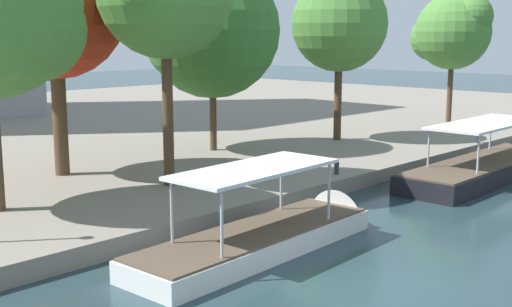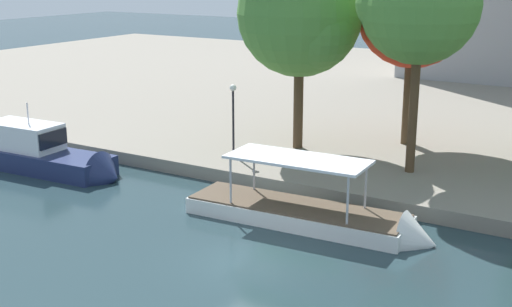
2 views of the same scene
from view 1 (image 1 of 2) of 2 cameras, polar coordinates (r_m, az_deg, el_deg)
The scene contains 9 objects.
ground_plane at distance 20.30m, azimuth 10.75°, elevation -11.14°, with size 220.00×220.00×0.00m, color #23383D.
tour_boat_1 at distance 23.47m, azimuth 1.58°, elevation -7.36°, with size 11.36×3.24×4.10m.
tour_boat_2 at distance 37.19m, azimuth 19.72°, elevation -1.18°, with size 14.10×3.35×4.11m.
mooring_bollard_0 at distance 43.43m, azimuth 18.54°, elevation 1.43°, with size 0.27×0.27×0.79m.
mooring_bollard_1 at distance 31.98m, azimuth 6.96°, elevation -1.16°, with size 0.25×0.25×0.69m.
tree_1 at distance 51.22m, azimuth 16.51°, elevation 10.08°, with size 5.52×6.00×9.63m.
tree_3 at distance 38.10m, azimuth -4.01°, elevation 10.65°, with size 7.73×7.73×10.77m.
tree_4 at distance 42.56m, azimuth 6.94°, elevation 11.14°, with size 6.01×6.17×10.33m.
tree_5 at distance 32.47m, azimuth -17.69°, elevation 11.97°, with size 6.63×6.63×11.20m.
Camera 1 is at (-15.98, -10.19, 7.28)m, focal length 46.42 mm.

